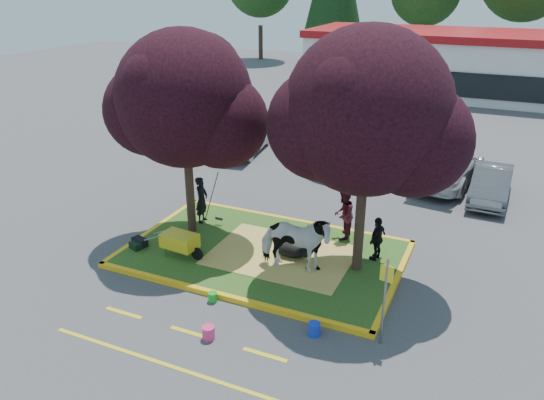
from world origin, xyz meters
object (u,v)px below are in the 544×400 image
at_px(wheelbarrow, 180,241).
at_px(sign_post, 385,293).
at_px(calf, 291,249).
at_px(car_silver, 245,136).
at_px(bucket_pink, 208,333).
at_px(bucket_green, 213,297).
at_px(cow, 295,243).
at_px(bucket_blue, 314,329).
at_px(car_black, 194,140).
at_px(handler, 202,200).

relative_size(wheelbarrow, sign_post, 0.86).
height_order(calf, car_silver, car_silver).
bearing_deg(bucket_pink, bucket_green, 116.41).
height_order(cow, bucket_pink, cow).
height_order(sign_post, bucket_pink, sign_post).
bearing_deg(bucket_pink, car_silver, 113.33).
xyz_separation_m(wheelbarrow, bucket_blue, (4.93, -1.78, -0.49)).
bearing_deg(car_black, car_silver, 41.90).
relative_size(cow, calf, 2.02).
relative_size(bucket_green, bucket_blue, 0.80).
xyz_separation_m(cow, car_black, (-8.85, 8.91, -0.44)).
relative_size(calf, sign_post, 0.47).
bearing_deg(sign_post, car_silver, 140.99).
bearing_deg(sign_post, handler, 164.00).
bearing_deg(wheelbarrow, car_black, 124.86).
distance_m(wheelbarrow, bucket_blue, 5.26).
xyz_separation_m(sign_post, bucket_green, (-4.48, -0.10, -1.24)).
bearing_deg(bucket_green, wheelbarrow, 142.25).
bearing_deg(sign_post, bucket_pink, -146.02).
bearing_deg(bucket_blue, car_silver, 123.23).
bearing_deg(bucket_blue, car_black, 132.46).
bearing_deg(calf, bucket_pink, -111.95).
bearing_deg(bucket_green, bucket_pink, -63.59).
bearing_deg(cow, car_black, 37.52).
bearing_deg(wheelbarrow, calf, 29.23).
distance_m(cow, wheelbarrow, 3.53).
bearing_deg(car_black, bucket_pink, -38.79).
xyz_separation_m(handler, wheelbarrow, (0.68, -2.40, -0.31)).
height_order(bucket_green, bucket_blue, bucket_blue).
bearing_deg(car_silver, calf, 116.46).
xyz_separation_m(bucket_blue, car_black, (-10.32, 11.28, 0.44)).
distance_m(sign_post, car_black, 16.14).
bearing_deg(handler, car_silver, 8.75).
distance_m(handler, car_silver, 8.45).
height_order(handler, sign_post, sign_post).
height_order(bucket_pink, car_black, car_black).
distance_m(calf, bucket_blue, 3.66).
bearing_deg(bucket_blue, calf, 120.97).
bearing_deg(car_silver, wheelbarrow, 99.00).
height_order(bucket_green, car_silver, car_silver).
xyz_separation_m(sign_post, car_silver, (-9.57, 11.93, -0.59)).
bearing_deg(bucket_green, cow, 55.19).
xyz_separation_m(wheelbarrow, bucket_green, (1.98, -1.54, -0.52)).
xyz_separation_m(sign_post, car_black, (-11.85, 10.93, -0.77)).
xyz_separation_m(calf, bucket_pink, (-0.37, -4.30, -0.21)).
height_order(handler, wheelbarrow, handler).
xyz_separation_m(bucket_green, car_silver, (-5.10, 12.03, 0.65)).
bearing_deg(handler, wheelbarrow, -172.21).
bearing_deg(calf, car_black, 118.94).
height_order(cow, sign_post, sign_post).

